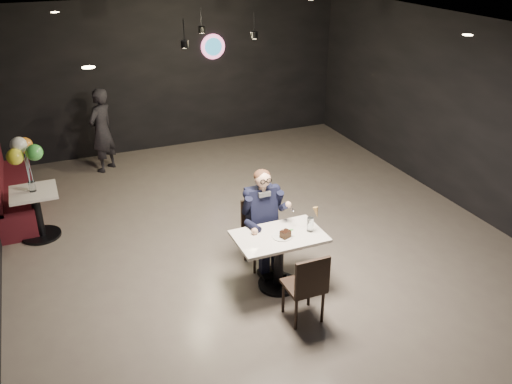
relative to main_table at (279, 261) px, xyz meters
name	(u,v)px	position (x,y,z in m)	size (l,w,h in m)	color
floor	(264,246)	(0.21, 0.95, -0.38)	(9.00, 9.00, 0.00)	#6E645B
wall_sign	(213,47)	(1.01, 5.42, 1.62)	(0.50, 0.06, 0.50)	pink
pendant_lights	(213,21)	(0.21, 2.95, 2.51)	(1.40, 1.20, 0.36)	black
main_table	(279,261)	(0.00, 0.00, 0.00)	(1.10, 0.70, 0.75)	white
chair_far	(261,235)	(0.00, 0.55, 0.09)	(0.42, 0.46, 0.92)	black
chair_near	(303,284)	(0.00, -0.67, 0.09)	(0.42, 0.46, 0.92)	black
seated_man	(262,217)	(0.00, 0.55, 0.34)	(0.60, 0.80, 1.44)	black
dessert_plate	(282,236)	(0.01, -0.05, 0.38)	(0.25, 0.25, 0.01)	white
cake_slice	(285,234)	(0.04, -0.09, 0.43)	(0.11, 0.09, 0.08)	black
mint_leaf	(291,230)	(0.11, -0.09, 0.47)	(0.07, 0.04, 0.01)	green
sundae_glass	(310,224)	(0.40, -0.05, 0.47)	(0.08, 0.08, 0.19)	silver
wafer_cone	(316,212)	(0.47, -0.06, 0.62)	(0.07, 0.07, 0.13)	#B77F4B
booth_bench	(13,181)	(-3.04, 3.50, 0.16)	(0.54, 2.15, 1.08)	#3F0D19
side_table	(37,212)	(-2.74, 2.50, 0.03)	(0.65, 0.65, 0.81)	white
balloon_vase	(32,186)	(-2.74, 2.50, 0.45)	(0.10, 0.10, 0.15)	silver
balloon_bunch	(27,159)	(-2.74, 2.50, 0.87)	(0.42, 0.42, 0.69)	#FEF935
passerby	(102,130)	(-1.45, 4.67, 0.41)	(0.57, 0.38, 1.58)	black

